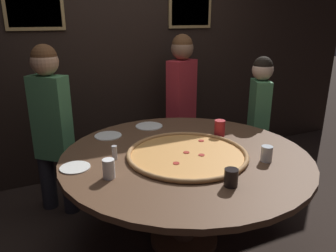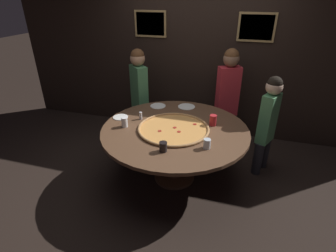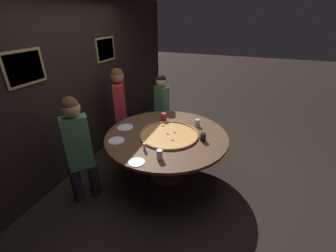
# 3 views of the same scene
# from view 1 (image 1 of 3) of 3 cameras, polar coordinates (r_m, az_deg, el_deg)

# --- Properties ---
(ground_plane) EXTENTS (24.00, 24.00, 0.00)m
(ground_plane) POSITION_cam_1_polar(r_m,az_deg,el_deg) (2.73, 2.78, -19.21)
(ground_plane) COLOR black
(back_wall) EXTENTS (6.40, 0.08, 2.60)m
(back_wall) POSITION_cam_1_polar(r_m,az_deg,el_deg) (3.56, -8.25, 12.41)
(back_wall) COLOR black
(back_wall) RESTS_ON ground_plane
(dining_table) EXTENTS (1.77, 1.77, 0.74)m
(dining_table) POSITION_cam_1_polar(r_m,az_deg,el_deg) (2.40, 3.01, -7.27)
(dining_table) COLOR brown
(dining_table) RESTS_ON ground_plane
(giant_pizza) EXTENTS (0.86, 0.86, 0.03)m
(giant_pizza) POSITION_cam_1_polar(r_m,az_deg,el_deg) (2.31, 3.36, -4.88)
(giant_pizza) COLOR #E0994C
(giant_pizza) RESTS_ON dining_table
(drink_cup_far_right) EXTENTS (0.09, 0.09, 0.13)m
(drink_cup_far_right) POSITION_cam_1_polar(r_m,az_deg,el_deg) (2.70, 8.99, -0.38)
(drink_cup_far_right) COLOR #B22328
(drink_cup_far_right) RESTS_ON dining_table
(drink_cup_near_left) EXTENTS (0.08, 0.08, 0.10)m
(drink_cup_near_left) POSITION_cam_1_polar(r_m,az_deg,el_deg) (1.93, 10.93, -8.82)
(drink_cup_near_left) COLOR black
(drink_cup_near_left) RESTS_ON dining_table
(drink_cup_by_shaker) EXTENTS (0.07, 0.07, 0.12)m
(drink_cup_by_shaker) POSITION_cam_1_polar(r_m,az_deg,el_deg) (2.02, -10.28, -7.33)
(drink_cup_by_shaker) COLOR white
(drink_cup_by_shaker) RESTS_ON dining_table
(drink_cup_far_left) EXTENTS (0.08, 0.08, 0.11)m
(drink_cup_far_left) POSITION_cam_1_polar(r_m,az_deg,el_deg) (2.31, 16.80, -4.64)
(drink_cup_far_left) COLOR silver
(drink_cup_far_left) RESTS_ON dining_table
(white_plate_far_back) EXTENTS (0.24, 0.24, 0.01)m
(white_plate_far_back) POSITION_cam_1_polar(r_m,az_deg,el_deg) (2.92, -3.31, -0.02)
(white_plate_far_back) COLOR white
(white_plate_far_back) RESTS_ON dining_table
(white_plate_right_side) EXTENTS (0.20, 0.20, 0.01)m
(white_plate_right_side) POSITION_cam_1_polar(r_m,az_deg,el_deg) (2.22, -15.88, -6.96)
(white_plate_right_side) COLOR white
(white_plate_right_side) RESTS_ON dining_table
(white_plate_left_side) EXTENTS (0.22, 0.22, 0.01)m
(white_plate_left_side) POSITION_cam_1_polar(r_m,az_deg,el_deg) (2.73, -10.39, -1.68)
(white_plate_left_side) COLOR white
(white_plate_left_side) RESTS_ON dining_table
(condiment_shaker) EXTENTS (0.04, 0.04, 0.10)m
(condiment_shaker) POSITION_cam_1_polar(r_m,az_deg,el_deg) (2.27, -9.30, -4.58)
(condiment_shaker) COLOR silver
(condiment_shaker) RESTS_ON dining_table
(diner_far_left) EXTENTS (0.40, 0.29, 1.51)m
(diner_far_left) POSITION_cam_1_polar(r_m,az_deg,el_deg) (3.45, 2.38, 4.85)
(diner_far_left) COLOR #232328
(diner_far_left) RESTS_ON ground_plane
(diner_far_right) EXTENTS (0.36, 0.35, 1.47)m
(diner_far_right) POSITION_cam_1_polar(r_m,az_deg,el_deg) (2.91, -19.61, 0.72)
(diner_far_right) COLOR #232328
(diner_far_right) RESTS_ON ground_plane
(diner_side_right) EXTENTS (0.25, 0.35, 1.32)m
(diner_side_right) POSITION_cam_1_polar(r_m,az_deg,el_deg) (3.33, 15.48, 1.78)
(diner_side_right) COLOR #232328
(diner_side_right) RESTS_ON ground_plane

